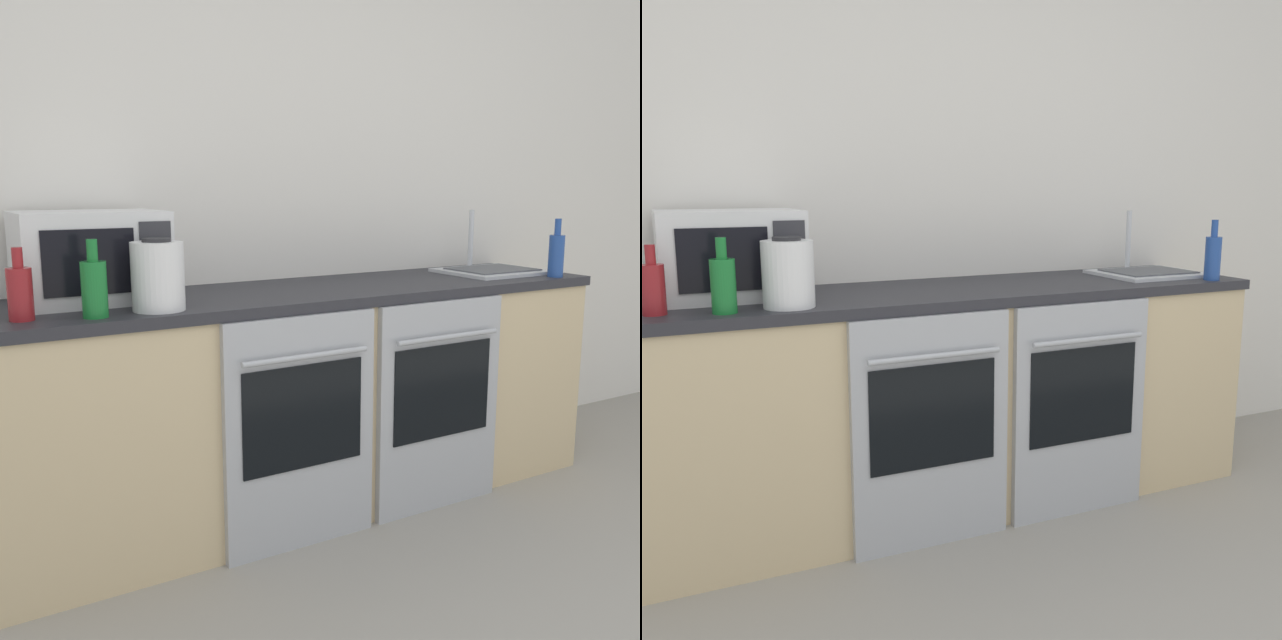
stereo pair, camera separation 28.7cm
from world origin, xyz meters
TOP-DOWN VIEW (x-y plane):
  - wall_back at (0.00, 2.26)m, footprint 10.00×0.06m
  - counter_back at (0.00, 1.92)m, footprint 2.53×0.64m
  - oven_left at (-0.22, 1.60)m, footprint 0.59×0.06m
  - oven_right at (0.41, 1.60)m, footprint 0.59×0.06m
  - microwave at (-0.82, 2.01)m, footprint 0.49×0.37m
  - bottle_green at (-0.88, 1.70)m, footprint 0.08×0.08m
  - bottle_blue at (1.11, 1.67)m, footprint 0.07×0.07m
  - bottle_red at (-1.09, 1.76)m, footprint 0.07×0.07m
  - kettle at (-0.67, 1.72)m, footprint 0.17×0.17m
  - sink at (0.97, 1.92)m, footprint 0.44×0.39m

SIDE VIEW (x-z plane):
  - oven_left at x=-0.22m, z-range 0.01..0.86m
  - oven_right at x=0.41m, z-range 0.01..0.86m
  - counter_back at x=0.00m, z-range 0.00..0.90m
  - sink at x=0.97m, z-range 0.77..1.06m
  - bottle_red at x=-1.09m, z-range 0.87..1.09m
  - bottle_green at x=-0.88m, z-range 0.87..1.11m
  - bottle_blue at x=1.11m, z-range 0.87..1.13m
  - kettle at x=-0.67m, z-range 0.89..1.13m
  - microwave at x=-0.82m, z-range 0.90..1.21m
  - wall_back at x=0.00m, z-range 0.00..2.60m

